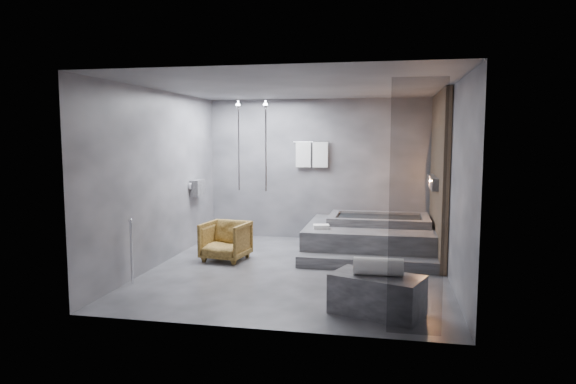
# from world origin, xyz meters

# --- Properties ---
(room) EXTENTS (5.00, 5.04, 2.82)m
(room) POSITION_xyz_m (0.40, 0.24, 1.73)
(room) COLOR #323234
(room) RESTS_ON ground
(tub_deck) EXTENTS (2.20, 2.00, 0.50)m
(tub_deck) POSITION_xyz_m (1.05, 1.45, 0.25)
(tub_deck) COLOR #37373A
(tub_deck) RESTS_ON ground
(tub_step) EXTENTS (2.20, 0.36, 0.18)m
(tub_step) POSITION_xyz_m (1.05, 0.27, 0.09)
(tub_step) COLOR #37373A
(tub_step) RESTS_ON ground
(concrete_bench) EXTENTS (1.16, 0.89, 0.46)m
(concrete_bench) POSITION_xyz_m (1.26, -1.76, 0.23)
(concrete_bench) COLOR #38373A
(concrete_bench) RESTS_ON ground
(driftwood_chair) EXTENTS (0.79, 0.81, 0.65)m
(driftwood_chair) POSITION_xyz_m (-1.30, 0.40, 0.33)
(driftwood_chair) COLOR #4B3312
(driftwood_chair) RESTS_ON ground
(rolled_towel) EXTENTS (0.58, 0.22, 0.21)m
(rolled_towel) POSITION_xyz_m (1.27, -1.77, 0.57)
(rolled_towel) COLOR white
(rolled_towel) RESTS_ON concrete_bench
(deck_towel) EXTENTS (0.30, 0.24, 0.07)m
(deck_towel) POSITION_xyz_m (0.25, 0.88, 0.53)
(deck_towel) COLOR white
(deck_towel) RESTS_ON tub_deck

